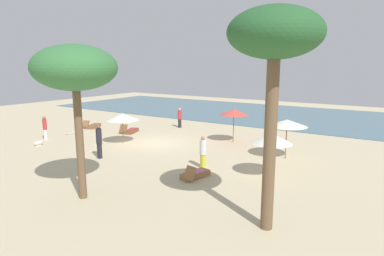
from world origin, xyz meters
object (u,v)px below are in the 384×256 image
Objects in this scene: umbrella_0 at (287,123)px; surfboard at (76,132)px; umbrella_2 at (122,117)px; person_2 at (99,141)px; person_0 at (203,152)px; dog at (39,143)px; person_3 at (45,128)px; person_1 at (180,118)px; umbrella_3 at (234,112)px; palm_1 at (275,40)px; lounger_0 at (131,131)px; palm_0 at (75,69)px; lounger_1 at (93,126)px; lounger_2 at (195,174)px; umbrella_1 at (272,138)px.

umbrella_0 reaches higher than surfboard.
umbrella_0 is 10.77m from umbrella_2.
umbrella_2 is 1.13× the size of person_2.
dog is (-11.69, -1.81, -0.68)m from person_0.
umbrella_0 is 16.00m from dog.
person_3 is (-15.93, -4.59, -1.19)m from umbrella_0.
person_2 is (1.53, -10.20, 0.16)m from person_1.
person_1 is at bearing 98.52° from person_2.
umbrella_0 is at bearing -25.39° from umbrella_3.
umbrella_3 reaches higher than umbrella_0.
palm_1 is at bearing -8.76° from dog.
palm_1 is at bearing -20.16° from surfboard.
person_3 is at bearing 131.99° from dog.
lounger_0 is 4.43m from surfboard.
palm_0 is 7.39m from palm_1.
umbrella_2 is 6.84m from lounger_1.
umbrella_0 is at bearing 21.80° from dog.
surfboard is at bearing -162.31° from umbrella_3.
person_0 is at bearing 71.21° from palm_0.
surfboard is (-3.82, -2.25, -0.14)m from lounger_0.
dog is 0.34× the size of surfboard.
palm_1 is (17.98, -3.90, 5.15)m from person_3.
umbrella_3 is 1.32× the size of lounger_0.
lounger_2 is at bearing 60.26° from palm_0.
person_2 is at bearing 1.32° from dog.
umbrella_1 is at bearing -49.99° from umbrella_3.
umbrella_2 is at bearing 124.79° from palm_0.
umbrella_1 reaches higher than dog.
person_3 is (0.68, -4.88, 0.71)m from lounger_1.
umbrella_2 is 1.31× the size of person_0.
umbrella_2 is 1.23× the size of lounger_1.
person_3 is (-11.63, -6.63, -1.22)m from umbrella_3.
person_1 is 10.31m from person_2.
umbrella_3 is 12.72m from surfboard.
umbrella_3 is 1.35× the size of person_3.
umbrella_3 is at bearing 35.20° from umbrella_2.
dog is (-9.64, 4.20, -4.97)m from palm_0.
person_0 is 0.28× the size of palm_0.
palm_0 is at bearing -55.21° from umbrella_2.
umbrella_0 is at bearing 12.51° from umbrella_2.
person_1 is 16.08m from palm_0.
umbrella_3 is at bearing 17.69° from surfboard.
person_2 reaches higher than lounger_1.
palm_0 is 8.74× the size of dog.
lounger_2 is at bearing -72.36° from person_0.
lounger_0 is 0.89× the size of person_2.
umbrella_2 is 3.78m from lounger_0.
dog is (-4.25, -3.57, -1.65)m from umbrella_2.
person_2 is 0.94× the size of surfboard.
umbrella_3 is 1.28× the size of lounger_1.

